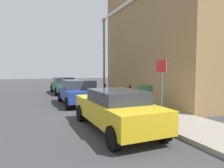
{
  "coord_description": "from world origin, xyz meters",
  "views": [
    {
      "loc": [
        -3.15,
        -8.45,
        2.06
      ],
      "look_at": [
        1.39,
        2.72,
        1.2
      ],
      "focal_mm": 32.57,
      "sensor_mm": 36.0,
      "label": 1
    }
  ],
  "objects_px": {
    "car_blue": "(78,92)",
    "bollard_near_cabinet": "(130,94)",
    "car_yellow": "(115,109)",
    "utility_cabinet": "(146,99)",
    "bollard_far_kerb": "(105,92)",
    "lamppost": "(104,53)",
    "car_green": "(63,85)",
    "street_sign": "(161,80)"
  },
  "relations": [
    {
      "from": "car_blue",
      "to": "utility_cabinet",
      "type": "xyz_separation_m",
      "value": [
        2.44,
        -3.58,
        -0.08
      ]
    },
    {
      "from": "car_yellow",
      "to": "utility_cabinet",
      "type": "distance_m",
      "value": 3.11
    },
    {
      "from": "bollard_far_kerb",
      "to": "street_sign",
      "type": "xyz_separation_m",
      "value": [
        0.14,
        -5.58,
        0.96
      ]
    },
    {
      "from": "car_blue",
      "to": "utility_cabinet",
      "type": "height_order",
      "value": "car_blue"
    },
    {
      "from": "car_yellow",
      "to": "utility_cabinet",
      "type": "relative_size",
      "value": 3.8
    },
    {
      "from": "car_green",
      "to": "bollard_near_cabinet",
      "type": "distance_m",
      "value": 8.25
    },
    {
      "from": "street_sign",
      "to": "lamppost",
      "type": "height_order",
      "value": "lamppost"
    },
    {
      "from": "car_yellow",
      "to": "lamppost",
      "type": "bearing_deg",
      "value": -18.68
    },
    {
      "from": "bollard_near_cabinet",
      "to": "car_green",
      "type": "bearing_deg",
      "value": 107.47
    },
    {
      "from": "street_sign",
      "to": "car_yellow",
      "type": "bearing_deg",
      "value": 175.87
    },
    {
      "from": "car_yellow",
      "to": "car_green",
      "type": "height_order",
      "value": "car_green"
    },
    {
      "from": "car_green",
      "to": "street_sign",
      "type": "bearing_deg",
      "value": -171.88
    },
    {
      "from": "utility_cabinet",
      "to": "bollard_far_kerb",
      "type": "height_order",
      "value": "utility_cabinet"
    },
    {
      "from": "car_yellow",
      "to": "street_sign",
      "type": "distance_m",
      "value": 1.99
    },
    {
      "from": "car_green",
      "to": "bollard_near_cabinet",
      "type": "xyz_separation_m",
      "value": [
        2.48,
        -7.86,
        -0.03
      ]
    },
    {
      "from": "car_yellow",
      "to": "lamppost",
      "type": "xyz_separation_m",
      "value": [
        2.59,
        8.28,
        2.57
      ]
    },
    {
      "from": "bollard_far_kerb",
      "to": "lamppost",
      "type": "distance_m",
      "value": 3.96
    },
    {
      "from": "utility_cabinet",
      "to": "street_sign",
      "type": "height_order",
      "value": "street_sign"
    },
    {
      "from": "bollard_far_kerb",
      "to": "lamppost",
      "type": "bearing_deg",
      "value": 71.03
    },
    {
      "from": "car_yellow",
      "to": "car_green",
      "type": "relative_size",
      "value": 0.99
    },
    {
      "from": "lamppost",
      "to": "street_sign",
      "type": "bearing_deg",
      "value": -95.69
    },
    {
      "from": "car_blue",
      "to": "car_green",
      "type": "relative_size",
      "value": 0.9
    },
    {
      "from": "car_green",
      "to": "lamppost",
      "type": "xyz_separation_m",
      "value": [
        2.56,
        -3.38,
        2.57
      ]
    },
    {
      "from": "car_green",
      "to": "lamppost",
      "type": "height_order",
      "value": "lamppost"
    },
    {
      "from": "car_yellow",
      "to": "bollard_far_kerb",
      "type": "height_order",
      "value": "car_yellow"
    },
    {
      "from": "car_yellow",
      "to": "lamppost",
      "type": "height_order",
      "value": "lamppost"
    },
    {
      "from": "car_green",
      "to": "bollard_near_cabinet",
      "type": "bearing_deg",
      "value": -162.71
    },
    {
      "from": "utility_cabinet",
      "to": "lamppost",
      "type": "bearing_deg",
      "value": 88.33
    },
    {
      "from": "car_yellow",
      "to": "bollard_far_kerb",
      "type": "relative_size",
      "value": 4.2
    },
    {
      "from": "lamppost",
      "to": "utility_cabinet",
      "type": "bearing_deg",
      "value": -91.67
    },
    {
      "from": "car_blue",
      "to": "bollard_near_cabinet",
      "type": "height_order",
      "value": "car_blue"
    },
    {
      "from": "car_blue",
      "to": "street_sign",
      "type": "height_order",
      "value": "street_sign"
    },
    {
      "from": "car_blue",
      "to": "utility_cabinet",
      "type": "distance_m",
      "value": 4.33
    },
    {
      "from": "utility_cabinet",
      "to": "bollard_near_cabinet",
      "type": "distance_m",
      "value": 1.83
    },
    {
      "from": "car_yellow",
      "to": "bollard_near_cabinet",
      "type": "distance_m",
      "value": 4.55
    },
    {
      "from": "car_blue",
      "to": "street_sign",
      "type": "bearing_deg",
      "value": -162.43
    },
    {
      "from": "street_sign",
      "to": "utility_cabinet",
      "type": "bearing_deg",
      "value": 72.69
    },
    {
      "from": "car_green",
      "to": "utility_cabinet",
      "type": "relative_size",
      "value": 3.84
    },
    {
      "from": "car_green",
      "to": "bollard_far_kerb",
      "type": "bearing_deg",
      "value": -165.86
    },
    {
      "from": "car_yellow",
      "to": "street_sign",
      "type": "xyz_separation_m",
      "value": [
        1.76,
        -0.13,
        0.93
      ]
    },
    {
      "from": "bollard_near_cabinet",
      "to": "street_sign",
      "type": "xyz_separation_m",
      "value": [
        -0.75,
        -3.92,
        0.96
      ]
    },
    {
      "from": "car_green",
      "to": "street_sign",
      "type": "relative_size",
      "value": 1.92
    }
  ]
}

